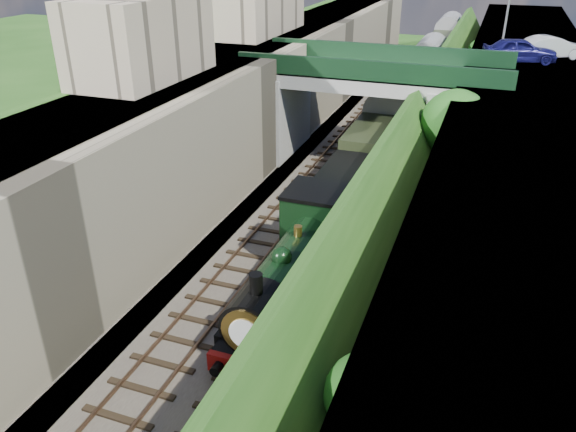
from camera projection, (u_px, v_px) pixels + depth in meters
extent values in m
plane|color=#1E4714|center=(185.00, 426.00, 17.30)|extent=(160.00, 160.00, 0.00)
cube|color=#473F38|center=(348.00, 183.00, 34.07)|extent=(10.00, 90.00, 0.20)
cube|color=#756B56|center=(263.00, 120.00, 34.23)|extent=(1.00, 90.00, 7.00)
cube|color=#262628|center=(212.00, 114.00, 35.30)|extent=(6.00, 90.00, 7.00)
cube|color=#262628|center=(525.00, 155.00, 29.80)|extent=(8.00, 90.00, 6.25)
cube|color=#1E4714|center=(437.00, 153.00, 31.37)|extent=(4.02, 90.00, 6.36)
sphere|color=#194C14|center=(369.00, 396.00, 12.86)|extent=(2.11, 2.11, 2.11)
sphere|color=#194C14|center=(321.00, 385.00, 18.02)|extent=(2.27, 2.27, 2.27)
sphere|color=#194C14|center=(375.00, 295.00, 19.89)|extent=(1.89, 1.89, 1.89)
sphere|color=#194C14|center=(398.00, 246.00, 22.23)|extent=(2.12, 2.12, 2.12)
sphere|color=#194C14|center=(451.00, 172.00, 22.85)|extent=(1.23, 1.23, 1.23)
sphere|color=#194C14|center=(405.00, 209.00, 27.27)|extent=(1.64, 1.64, 1.64)
sphere|color=#194C14|center=(414.00, 192.00, 28.58)|extent=(1.45, 1.45, 1.45)
sphere|color=#194C14|center=(456.00, 127.00, 30.66)|extent=(1.22, 1.22, 1.22)
sphere|color=#194C14|center=(453.00, 123.00, 32.97)|extent=(1.28, 1.28, 1.28)
sphere|color=#194C14|center=(468.00, 95.00, 35.59)|extent=(1.39, 1.39, 1.39)
sphere|color=#194C14|center=(443.00, 122.00, 38.59)|extent=(2.14, 2.14, 2.14)
sphere|color=#194C14|center=(438.00, 121.00, 42.03)|extent=(1.22, 1.22, 1.22)
sphere|color=#194C14|center=(466.00, 80.00, 44.31)|extent=(1.53, 1.53, 1.53)
sphere|color=#194C14|center=(463.00, 79.00, 47.04)|extent=(2.38, 2.38, 2.38)
sphere|color=#194C14|center=(460.00, 80.00, 48.69)|extent=(2.26, 2.26, 2.26)
sphere|color=#194C14|center=(480.00, 51.00, 51.06)|extent=(2.17, 2.17, 2.17)
sphere|color=#194C14|center=(469.00, 63.00, 54.00)|extent=(2.33, 2.33, 2.33)
sphere|color=#194C14|center=(456.00, 75.00, 57.85)|extent=(2.24, 2.24, 2.24)
sphere|color=#194C14|center=(466.00, 60.00, 60.19)|extent=(2.29, 2.29, 2.29)
sphere|color=#194C14|center=(468.00, 54.00, 63.14)|extent=(1.97, 1.97, 1.97)
cube|color=black|center=(317.00, 177.00, 34.62)|extent=(2.50, 90.00, 0.07)
cube|color=brown|center=(306.00, 174.00, 34.79)|extent=(0.08, 90.00, 0.14)
cube|color=brown|center=(328.00, 177.00, 34.36)|extent=(0.08, 90.00, 0.14)
cube|color=black|center=(368.00, 184.00, 33.64)|extent=(2.50, 90.00, 0.07)
cube|color=brown|center=(356.00, 181.00, 33.81)|extent=(0.08, 90.00, 0.14)
cube|color=brown|center=(380.00, 184.00, 33.37)|extent=(0.08, 90.00, 0.14)
cube|color=gray|center=(377.00, 77.00, 34.77)|extent=(16.00, 6.00, 0.90)
cube|color=black|center=(367.00, 71.00, 31.95)|extent=(16.00, 0.30, 1.20)
cube|color=black|center=(387.00, 54.00, 36.74)|extent=(16.00, 0.30, 1.20)
cube|color=gray|center=(286.00, 113.00, 37.88)|extent=(1.40, 6.40, 5.70)
cube|color=gray|center=(449.00, 130.00, 34.60)|extent=(2.40, 6.40, 5.70)
cube|color=gray|center=(141.00, 38.00, 27.95)|extent=(4.00, 8.00, 4.00)
cylinder|color=black|center=(449.00, 170.00, 30.35)|extent=(0.30, 0.30, 4.40)
sphere|color=#194C14|center=(455.00, 124.00, 29.18)|extent=(3.60, 3.60, 3.60)
sphere|color=#194C14|center=(465.00, 131.00, 29.97)|extent=(2.40, 2.40, 2.40)
cylinder|color=gray|center=(508.00, 9.00, 36.69)|extent=(0.14, 0.14, 6.00)
imported|color=#12114D|center=(520.00, 50.00, 35.77)|extent=(4.88, 2.98, 1.55)
imported|color=#B1B0B5|center=(551.00, 47.00, 37.06)|extent=(4.59, 3.37, 1.44)
cube|color=black|center=(289.00, 310.00, 21.85)|extent=(2.40, 8.40, 0.60)
cube|color=black|center=(298.00, 285.00, 22.45)|extent=(2.70, 10.00, 0.35)
cube|color=maroon|center=(246.00, 369.00, 18.21)|extent=(2.70, 0.25, 0.70)
cylinder|color=black|center=(291.00, 267.00, 21.19)|extent=(1.90, 5.60, 1.90)
cylinder|color=black|center=(257.00, 317.00, 18.42)|extent=(1.96, 1.80, 1.96)
cylinder|color=white|center=(245.00, 335.00, 17.60)|extent=(1.10, 0.05, 1.10)
cylinder|color=black|center=(256.00, 286.00, 17.88)|extent=(0.44, 0.44, 0.90)
sphere|color=black|center=(281.00, 257.00, 19.91)|extent=(0.76, 0.76, 0.76)
cylinder|color=#A57F33|center=(298.00, 232.00, 21.37)|extent=(0.32, 0.32, 0.50)
cube|color=black|center=(319.00, 223.00, 24.15)|extent=(2.75, 2.40, 2.80)
cube|color=black|center=(320.00, 192.00, 23.50)|extent=(2.85, 2.50, 0.15)
cube|color=black|center=(231.00, 336.00, 19.89)|extent=(0.60, 1.40, 0.90)
cube|color=black|center=(297.00, 352.00, 19.13)|extent=(0.60, 1.40, 0.90)
cube|color=black|center=(343.00, 221.00, 28.77)|extent=(2.30, 6.00, 0.50)
cube|color=black|center=(344.00, 217.00, 28.65)|extent=(2.60, 6.00, 0.50)
cube|color=black|center=(345.00, 195.00, 28.12)|extent=(2.70, 6.00, 2.40)
cube|color=black|center=(346.00, 172.00, 27.56)|extent=(2.50, 5.60, 0.20)
cube|color=black|center=(390.00, 145.00, 39.38)|extent=(2.30, 17.00, 0.40)
cube|color=black|center=(390.00, 142.00, 39.27)|extent=(2.50, 17.00, 0.50)
cube|color=black|center=(392.00, 121.00, 38.60)|extent=(2.80, 18.00, 2.70)
cube|color=slate|center=(394.00, 100.00, 37.93)|extent=(2.90, 18.00, 0.50)
cube|color=black|center=(426.00, 85.00, 55.18)|extent=(2.30, 17.00, 0.40)
cube|color=black|center=(426.00, 83.00, 55.07)|extent=(2.50, 17.00, 0.50)
cube|color=black|center=(428.00, 67.00, 54.40)|extent=(2.80, 18.00, 2.70)
cube|color=slate|center=(430.00, 51.00, 53.73)|extent=(2.90, 18.00, 0.50)
cube|color=black|center=(446.00, 52.00, 70.98)|extent=(2.30, 17.00, 0.40)
cube|color=black|center=(446.00, 50.00, 70.87)|extent=(2.50, 17.00, 0.50)
cube|color=black|center=(448.00, 38.00, 70.20)|extent=(2.80, 18.00, 2.70)
cube|color=slate|center=(449.00, 25.00, 69.53)|extent=(2.90, 18.00, 0.50)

